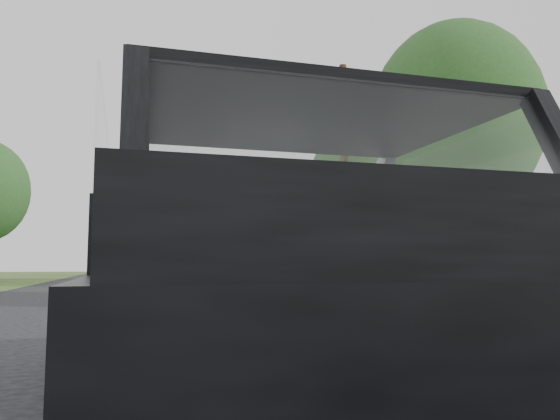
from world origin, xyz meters
TOP-DOWN VIEW (x-y plane):
  - ground at (0.00, 0.00)m, footprint 140.00×140.00m
  - subject_car at (0.00, 0.00)m, footprint 1.80×4.00m
  - dashboard at (0.00, 0.62)m, footprint 1.58×0.45m
  - driver_seat at (-0.40, -0.29)m, footprint 0.50×0.72m
  - passenger_seat at (0.40, -0.29)m, footprint 0.50×0.72m
  - steering_wheel at (-0.40, 0.33)m, footprint 0.36×0.36m
  - cat at (0.12, 0.62)m, footprint 0.65×0.21m
  - guardrail at (4.30, 10.00)m, footprint 0.05×90.00m
  - other_car at (0.06, 18.05)m, footprint 1.71×4.08m
  - highway_sign at (6.96, 18.93)m, footprint 0.38×0.92m
  - utility_pole at (7.32, 16.42)m, footprint 0.37×0.37m
  - tree_1 at (10.13, 13.17)m, footprint 5.93×5.93m
  - tree_2 at (9.71, 20.01)m, footprint 5.46×5.46m
  - tree_3 at (13.87, 30.06)m, footprint 6.99×6.99m

SIDE VIEW (x-z plane):
  - ground at x=0.00m, z-range 0.00..0.00m
  - guardrail at x=4.30m, z-range 0.42..0.74m
  - other_car at x=0.06m, z-range 0.00..1.33m
  - subject_car at x=0.00m, z-range 0.00..1.45m
  - dashboard at x=0.00m, z-range 0.70..1.00m
  - driver_seat at x=-0.40m, z-range 0.67..1.09m
  - passenger_seat at x=0.40m, z-range 0.67..1.09m
  - steering_wheel at x=-0.40m, z-range 0.90..0.94m
  - cat at x=0.12m, z-range 0.95..1.24m
  - highway_sign at x=6.96m, z-range 0.00..2.34m
  - tree_2 at x=9.71m, z-range 0.00..7.20m
  - utility_pole at x=7.32m, z-range 0.00..8.59m
  - tree_3 at x=13.87m, z-range 0.00..8.69m
  - tree_1 at x=10.13m, z-range 0.00..8.90m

